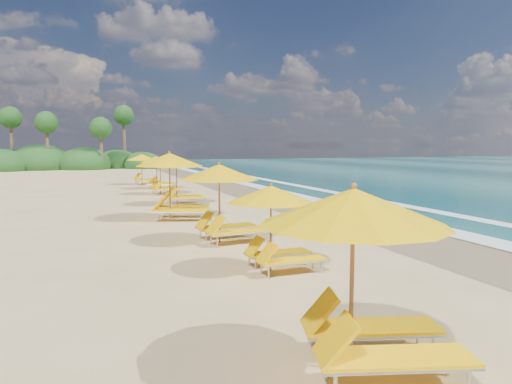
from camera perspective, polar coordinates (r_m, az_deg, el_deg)
name	(u,v)px	position (r m, az deg, el deg)	size (l,w,h in m)	color
ground	(256,224)	(17.15, 0.00, -3.99)	(160.00, 160.00, 0.00)	#D2B27B
wet_sand	(350,218)	(18.89, 11.49, -3.19)	(4.00, 160.00, 0.01)	olive
surf_foam	(406,214)	(20.42, 17.96, -2.63)	(4.00, 160.00, 0.01)	white
station_2	(367,267)	(6.11, 13.44, -8.91)	(3.06, 2.98, 2.44)	olive
station_3	(277,222)	(10.73, 2.61, -3.66)	(2.21, 2.05, 2.05)	olive
station_4	(225,197)	(13.95, -3.81, -0.64)	(2.77, 2.61, 2.41)	olive
station_5	(175,181)	(18.48, -9.91, 1.32)	(3.43, 3.37, 2.68)	olive
station_6	(180,178)	(23.05, -9.27, 1.76)	(2.56, 2.37, 2.37)	olive
station_7	(163,173)	(28.16, -11.33, 2.25)	(2.55, 2.40, 2.21)	olive
station_8	(159,170)	(31.94, -11.80, 2.66)	(2.92, 2.89, 2.24)	olive
station_9	(144,167)	(35.55, -13.58, 2.99)	(2.66, 2.50, 2.32)	olive
treeline	(50,161)	(61.55, -24.02, 3.46)	(25.80, 8.80, 9.74)	#163D14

